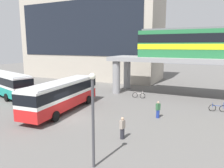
{
  "coord_description": "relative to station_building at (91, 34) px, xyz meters",
  "views": [
    {
      "loc": [
        12.31,
        -16.11,
        6.9
      ],
      "look_at": [
        1.0,
        7.8,
        2.2
      ],
      "focal_mm": 34.51,
      "sensor_mm": 36.0,
      "label": 1
    }
  ],
  "objects": [
    {
      "name": "pedestrian_walking_across",
      "position": [
        20.0,
        -21.04,
        -8.57
      ],
      "size": [
        0.42,
        0.48,
        1.64
      ],
      "color": "navy",
      "rests_on": "ground_plane"
    },
    {
      "name": "station_building",
      "position": [
        0.0,
        0.0,
        0.0
      ],
      "size": [
        29.86,
        10.43,
        18.66
      ],
      "color": "#B2A899",
      "rests_on": "ground_plane"
    },
    {
      "name": "bus_secondary",
      "position": [
        -1.22,
        -20.81,
        -7.35
      ],
      "size": [
        11.29,
        5.82,
        3.22
      ],
      "color": "teal",
      "rests_on": "ground_plane"
    },
    {
      "name": "ground_plane",
      "position": [
        12.23,
        -14.92,
        -9.33
      ],
      "size": [
        120.0,
        120.0,
        0.0
      ],
      "primitive_type": "plane",
      "color": "#605E5B"
    },
    {
      "name": "bicycle_blue",
      "position": [
        25.28,
        -16.24,
        -8.98
      ],
      "size": [
        1.78,
        0.34,
        1.04
      ],
      "color": "black",
      "rests_on": "ground_plane"
    },
    {
      "name": "lamp_post",
      "position": [
        18.72,
        -31.18,
        -6.05
      ],
      "size": [
        0.36,
        0.36,
        5.47
      ],
      "color": "#3F3F44",
      "rests_on": "ground_plane"
    },
    {
      "name": "bus_main",
      "position": [
        10.24,
        -23.12,
        -7.35
      ],
      "size": [
        3.37,
        11.2,
        3.22
      ],
      "color": "red",
      "rests_on": "ground_plane"
    },
    {
      "name": "elevated_platform",
      "position": [
        24.92,
        -10.52,
        -4.78
      ],
      "size": [
        28.6,
        5.89,
        5.35
      ],
      "color": "gray",
      "rests_on": "ground_plane"
    },
    {
      "name": "bicycle_silver",
      "position": [
        15.76,
        -14.07,
        -8.98
      ],
      "size": [
        1.79,
        0.15,
        1.04
      ],
      "color": "black",
      "rests_on": "ground_plane"
    },
    {
      "name": "pedestrian_near_building",
      "position": [
        18.73,
        -26.92,
        -8.54
      ],
      "size": [
        0.35,
        0.45,
        1.69
      ],
      "color": "#26262D",
      "rests_on": "ground_plane"
    }
  ]
}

